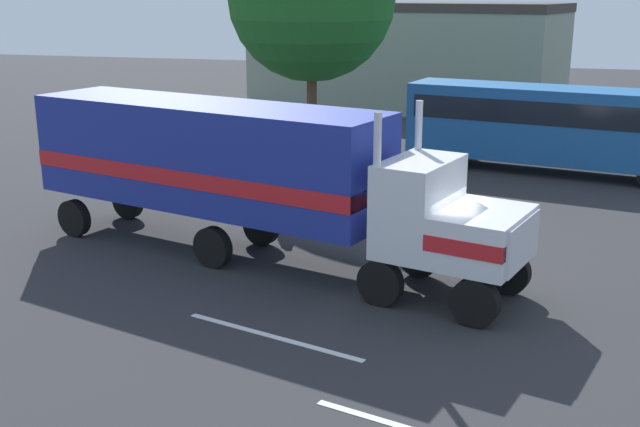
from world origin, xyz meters
TOP-DOWN VIEW (x-y plane):
  - ground_plane at (0.00, 0.00)m, footprint 120.00×120.00m
  - lane_stripe_near at (-2.68, -3.50)m, footprint 4.27×1.38m
  - semi_truck at (-5.16, 1.23)m, footprint 14.28×6.39m
  - person_bystander at (-5.01, 3.91)m, footprint 0.41×0.48m
  - parked_bus at (2.94, 14.17)m, footprint 11.29×4.75m
  - parked_car at (-10.05, 9.35)m, footprint 4.71×2.86m
  - building_backdrop at (-5.64, 29.99)m, footprint 20.04×11.15m

SIDE VIEW (x-z plane):
  - ground_plane at x=0.00m, z-range 0.00..0.00m
  - lane_stripe_near at x=-2.68m, z-range 0.00..0.01m
  - parked_car at x=-10.05m, z-range 0.02..1.59m
  - person_bystander at x=-5.01m, z-range 0.08..1.71m
  - parked_bus at x=2.94m, z-range 0.37..3.77m
  - semi_truck at x=-5.16m, z-range 0.27..4.77m
  - building_backdrop at x=-5.64m, z-range 0.22..6.60m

